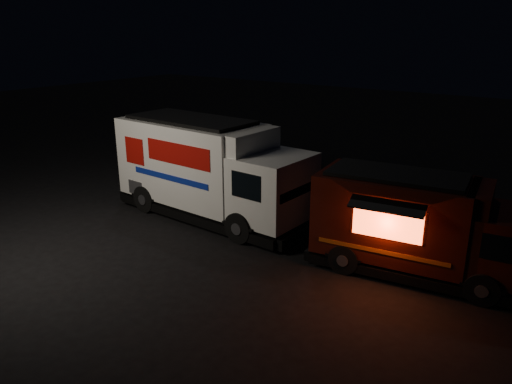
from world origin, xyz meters
name	(u,v)px	position (x,y,z in m)	size (l,w,h in m)	color
ground	(162,239)	(0.00, 0.00, 0.00)	(80.00, 80.00, 0.00)	black
white_truck	(213,170)	(0.08, 2.37, 1.65)	(7.26, 2.48, 3.29)	white
red_truck	(422,226)	(7.09, 2.39, 1.32)	(5.69, 2.09, 2.65)	#370F0A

